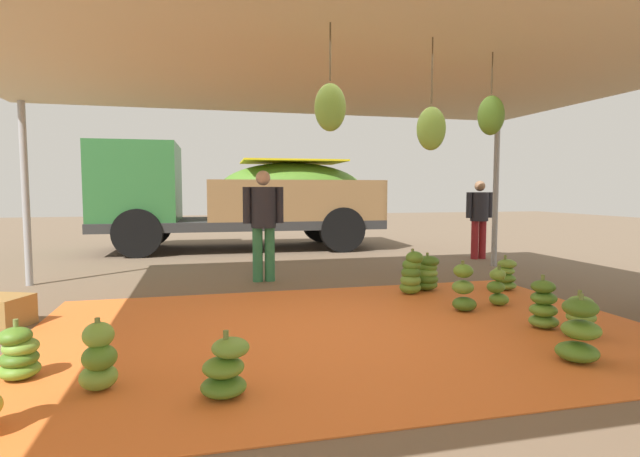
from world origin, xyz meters
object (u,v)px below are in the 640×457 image
Objects in this scene: banana_bunch_0 at (411,274)px; banana_bunch_3 at (427,274)px; worker_1 at (479,213)px; banana_bunch_7 at (505,276)px; banana_bunch_11 at (99,359)px; banana_bunch_1 at (580,318)px; worker_0 at (263,217)px; banana_bunch_6 at (543,306)px; banana_bunch_10 at (498,289)px; cargo_truck_main at (235,195)px; crate_0 at (3,312)px; banana_bunch_8 at (19,354)px; banana_bunch_2 at (225,369)px; banana_bunch_9 at (464,289)px; banana_bunch_4 at (579,333)px.

banana_bunch_0 is 0.37m from banana_bunch_3.
banana_bunch_0 is at bearing -134.12° from worker_1.
banana_bunch_11 is (-4.76, -2.34, 0.02)m from banana_bunch_7.
worker_1 is (2.42, 2.63, 0.68)m from banana_bunch_3.
banana_bunch_1 is 0.27× the size of worker_0.
banana_bunch_11 reaches higher than banana_bunch_1.
banana_bunch_6 is 4.04m from banana_bunch_11.
banana_bunch_3 is 1.10m from banana_bunch_10.
worker_1 is at bearing 67.89° from banana_bunch_1.
banana_bunch_3 is 1.02× the size of banana_bunch_11.
worker_1 is (4.60, -2.87, -0.35)m from cargo_truck_main.
banana_bunch_0 is 1.11m from banana_bunch_10.
banana_bunch_10 is at bearing 82.77° from banana_bunch_6.
banana_bunch_7 is at bearing 66.29° from banana_bunch_6.
worker_0 is 3.76× the size of crate_0.
banana_bunch_10 is 1.09× the size of crate_0.
banana_bunch_6 reaches higher than banana_bunch_3.
banana_bunch_11 is at bearing -144.90° from banana_bunch_0.
banana_bunch_1 is 0.07× the size of cargo_truck_main.
banana_bunch_10 is at bearing -118.75° from worker_1.
banana_bunch_10 is (4.73, 1.17, 0.02)m from banana_bunch_8.
banana_bunch_0 is 4.14m from banana_bunch_11.
worker_1 reaches higher than banana_bunch_0.
banana_bunch_7 is 0.31× the size of worker_1.
banana_bunch_9 is at bearing 31.84° from banana_bunch_2.
banana_bunch_8 is at bearing -177.25° from banana_bunch_6.
banana_bunch_0 is at bearing 5.23° from crate_0.
cargo_truck_main reaches higher than banana_bunch_0.
banana_bunch_7 is 6.67m from cargo_truck_main.
banana_bunch_8 is 0.86× the size of banana_bunch_11.
banana_bunch_10 reaches higher than banana_bunch_7.
banana_bunch_11 is 0.30× the size of worker_0.
banana_bunch_8 is 0.75× the size of banana_bunch_9.
worker_0 is at bearing 56.97° from banana_bunch_8.
banana_bunch_0 is at bearing 108.42° from banana_bunch_1.
banana_bunch_8 is at bearing -144.35° from worker_1.
banana_bunch_0 is 1.16× the size of banana_bunch_3.
banana_bunch_3 is 1.17× the size of crate_0.
banana_bunch_9 is at bearing -6.46° from crate_0.
banana_bunch_2 is 0.29× the size of worker_1.
banana_bunch_1 is 0.72m from banana_bunch_4.
banana_bunch_7 is at bearing 26.14° from banana_bunch_11.
banana_bunch_3 reaches higher than banana_bunch_2.
banana_bunch_9 is 3.85m from banana_bunch_11.
cargo_truck_main is at bearing 148.06° from worker_1.
worker_1 reaches higher than banana_bunch_10.
banana_bunch_9 reaches higher than banana_bunch_7.
crate_0 is (-1.26, 1.95, -0.07)m from banana_bunch_11.
banana_bunch_2 is at bearing -150.60° from banana_bunch_10.
cargo_truck_main is (-2.10, 8.37, 1.02)m from banana_bunch_4.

